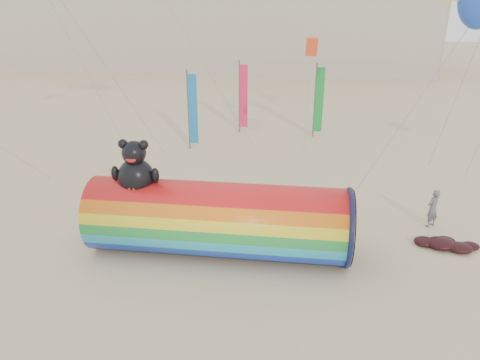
# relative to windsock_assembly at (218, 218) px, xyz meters

# --- Properties ---
(ground) EXTENTS (160.00, 160.00, 0.00)m
(ground) POSITION_rel_windsock_assembly_xyz_m (0.10, 0.47, -1.57)
(ground) COLOR #CCB58C
(ground) RESTS_ON ground
(windsock_assembly) EXTENTS (10.26, 3.13, 4.73)m
(windsock_assembly) POSITION_rel_windsock_assembly_xyz_m (0.00, 0.00, 0.00)
(windsock_assembly) COLOR red
(windsock_assembly) RESTS_ON ground
(kite_handler) EXTENTS (0.77, 0.74, 1.78)m
(kite_handler) POSITION_rel_windsock_assembly_xyz_m (9.05, 3.45, -0.68)
(kite_handler) COLOR #5A5B62
(kite_handler) RESTS_ON ground
(fabric_bundle) EXTENTS (2.62, 1.35, 0.41)m
(fabric_bundle) POSITION_rel_windsock_assembly_xyz_m (9.24, 1.58, -1.40)
(fabric_bundle) COLOR #34090D
(fabric_bundle) RESTS_ON ground
(festival_banners) EXTENTS (8.75, 4.26, 5.20)m
(festival_banners) POSITION_rel_windsock_assembly_xyz_m (-0.32, 15.25, 1.07)
(festival_banners) COLOR #59595E
(festival_banners) RESTS_ON ground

